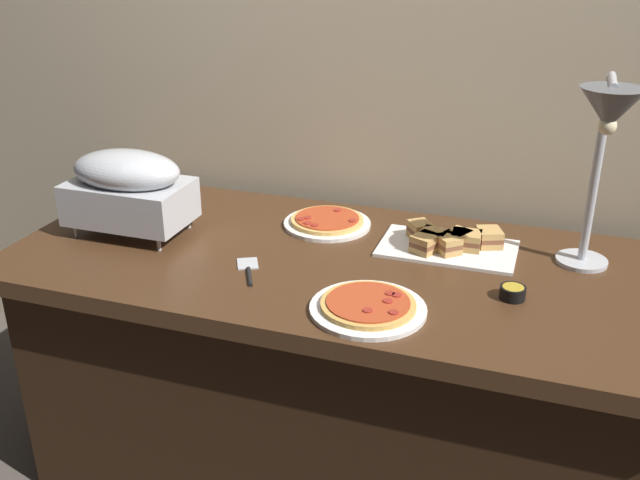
% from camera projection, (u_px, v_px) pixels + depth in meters
% --- Properties ---
extents(ground_plane, '(8.00, 8.00, 0.00)m').
position_uv_depth(ground_plane, '(340.00, 471.00, 2.32)').
color(ground_plane, '#4C443D').
extents(back_wall, '(4.40, 0.04, 2.40)m').
position_uv_depth(back_wall, '(391.00, 69.00, 2.26)').
color(back_wall, '#C6B593').
rests_on(back_wall, ground_plane).
extents(buffet_table, '(1.90, 0.84, 0.76)m').
position_uv_depth(buffet_table, '(341.00, 371.00, 2.16)').
color(buffet_table, '#422816').
rests_on(buffet_table, ground_plane).
extents(chafing_dish, '(0.36, 0.22, 0.26)m').
position_uv_depth(chafing_dish, '(128.00, 187.00, 2.13)').
color(chafing_dish, '#B7BABF').
rests_on(chafing_dish, buffet_table).
extents(heat_lamp, '(0.15, 0.30, 0.53)m').
position_uv_depth(heat_lamp, '(606.00, 130.00, 1.72)').
color(heat_lamp, '#B7BABF').
rests_on(heat_lamp, buffet_table).
extents(pizza_plate_front, '(0.29, 0.29, 0.03)m').
position_uv_depth(pizza_plate_front, '(368.00, 307.00, 1.74)').
color(pizza_plate_front, white).
rests_on(pizza_plate_front, buffet_table).
extents(pizza_plate_center, '(0.27, 0.27, 0.03)m').
position_uv_depth(pizza_plate_center, '(327.00, 222.00, 2.23)').
color(pizza_plate_center, white).
rests_on(pizza_plate_center, buffet_table).
extents(sandwich_platter, '(0.39, 0.23, 0.06)m').
position_uv_depth(sandwich_platter, '(449.00, 242.00, 2.06)').
color(sandwich_platter, white).
rests_on(sandwich_platter, buffet_table).
extents(sauce_cup_near, '(0.07, 0.07, 0.03)m').
position_uv_depth(sauce_cup_near, '(513.00, 292.00, 1.79)').
color(sauce_cup_near, black).
rests_on(sauce_cup_near, buffet_table).
extents(serving_spatula, '(0.11, 0.17, 0.01)m').
position_uv_depth(serving_spatula, '(248.00, 270.00, 1.94)').
color(serving_spatula, '#B7BABF').
rests_on(serving_spatula, buffet_table).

